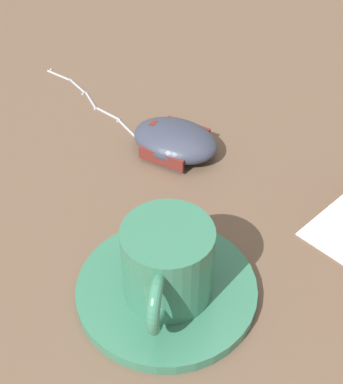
% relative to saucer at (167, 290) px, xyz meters
% --- Properties ---
extents(ground_plane, '(3.00, 3.00, 0.00)m').
position_rel_saucer_xyz_m(ground_plane, '(0.02, -0.12, -0.01)').
color(ground_plane, brown).
extents(saucer, '(0.16, 0.16, 0.01)m').
position_rel_saucer_xyz_m(saucer, '(0.00, 0.00, 0.00)').
color(saucer, '#2D664C').
rests_on(saucer, ground).
extents(coffee_cup, '(0.09, 0.09, 0.07)m').
position_rel_saucer_xyz_m(coffee_cup, '(-0.00, 0.00, 0.04)').
color(coffee_cup, '#2D664C').
rests_on(coffee_cup, saucer).
extents(computer_mouse, '(0.12, 0.10, 0.03)m').
position_rel_saucer_xyz_m(computer_mouse, '(0.15, -0.13, 0.01)').
color(computer_mouse, '#2D3342').
rests_on(computer_mouse, ground).
extents(mouse_cable, '(0.20, 0.02, 0.00)m').
position_rel_saucer_xyz_m(mouse_cable, '(0.30, -0.12, -0.00)').
color(mouse_cable, gray).
rests_on(mouse_cable, ground).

